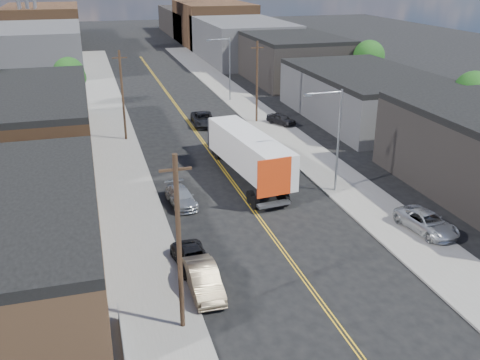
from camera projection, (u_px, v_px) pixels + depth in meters
ground at (176, 105)px, 75.75m from camera, size 260.00×260.00×0.00m
centerline at (198, 134)px, 62.38m from camera, size 0.32×120.00×0.01m
sidewalk_left at (115, 141)px, 59.90m from camera, size 5.00×140.00×0.15m
sidewalk_right at (274, 127)px, 64.81m from camera, size 5.00×140.00×0.15m
warehouse_brown at (29, 121)px, 55.61m from camera, size 12.00×26.00×6.60m
industrial_right_b at (365, 95)px, 67.82m from camera, size 14.00×24.00×6.10m
industrial_right_c at (291, 58)px, 90.71m from camera, size 14.00×22.00×7.60m
skyline_left_a at (37, 48)px, 100.29m from camera, size 16.00×30.00×8.00m
skyline_right_a at (242, 40)px, 110.62m from camera, size 16.00×30.00×8.00m
skyline_left_b at (43, 28)px, 122.20m from camera, size 16.00×26.00×10.00m
skyline_right_b at (213, 23)px, 132.53m from camera, size 16.00×26.00×10.00m
skyline_left_c at (48, 26)px, 140.59m from camera, size 16.00×40.00×7.00m
skyline_right_c at (197, 22)px, 150.92m from camera, size 16.00×40.00×7.00m
streetlight_near at (335, 133)px, 44.53m from camera, size 3.39×0.25×9.00m
streetlight_far at (227, 64)px, 75.73m from camera, size 3.39×0.25×9.00m
utility_pole_left_near at (179, 244)px, 27.16m from camera, size 1.60×0.26×10.00m
utility_pole_left_far at (123, 95)px, 58.35m from camera, size 1.60×0.26×10.00m
utility_pole_right at (257, 82)px, 65.26m from camera, size 1.60×0.26×10.00m
tree_left_far at (70, 75)px, 72.23m from camera, size 4.35×4.20×6.97m
tree_right_near at (474, 94)px, 60.31m from camera, size 4.60×4.48×7.44m
tree_right_far at (369, 58)px, 81.59m from camera, size 4.85×4.76×7.91m
semi_truck at (244, 149)px, 49.40m from camera, size 4.39×17.27×4.45m
car_left_b at (204, 280)px, 31.99m from camera, size 1.73×4.94×1.63m
car_left_c at (193, 259)px, 34.65m from camera, size 2.51×4.77×1.28m
car_left_d at (181, 197)px, 43.80m from camera, size 2.31×4.89×1.38m
car_right_lot_a at (427, 222)px, 39.05m from camera, size 3.12×5.49×1.44m
car_right_lot_c at (281, 119)px, 65.59m from camera, size 3.23×4.23×1.34m
car_ahead_truck at (203, 119)px, 65.65m from camera, size 2.99×5.81×1.57m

